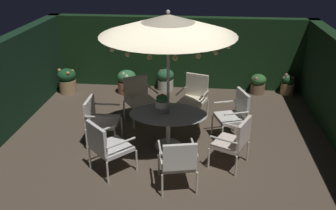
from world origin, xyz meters
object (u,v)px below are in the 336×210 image
object	(u,v)px
patio_umbrella	(168,25)
potted_plant_back_center	(67,80)
patio_dining_table	(168,120)
centerpiece_planter	(162,102)
patio_chair_south	(139,96)
patio_chair_southwest	(99,118)
patio_chair_north	(178,160)
patio_chair_northeast	(235,140)
potted_plant_right_near	(166,79)
potted_plant_front_corner	(127,81)
patio_chair_west	(106,145)
patio_chair_east	(235,112)
potted_plant_right_far	(258,83)
patio_chair_southeast	(194,95)
potted_plant_back_left	(288,84)

from	to	relation	value
patio_umbrella	potted_plant_back_center	bearing A→B (deg)	139.19
patio_dining_table	centerpiece_planter	world-z (taller)	centerpiece_planter
patio_chair_south	patio_chair_southwest	size ratio (longest dim) A/B	1.04
patio_chair_north	potted_plant_back_center	distance (m)	5.17
patio_chair_north	patio_chair_southwest	xyz separation A→B (m)	(-1.70, 1.37, 0.03)
patio_chair_northeast	potted_plant_back_center	distance (m)	5.34
centerpiece_planter	patio_chair_northeast	distance (m)	1.56
patio_chair_northeast	potted_plant_right_near	size ratio (longest dim) A/B	1.66
patio_umbrella	centerpiece_planter	xyz separation A→B (m)	(-0.12, -0.02, -1.47)
patio_dining_table	potted_plant_back_center	xyz separation A→B (m)	(-3.01, 2.60, -0.23)
patio_chair_northeast	potted_plant_front_corner	distance (m)	4.31
patio_chair_west	potted_plant_front_corner	size ratio (longest dim) A/B	1.55
patio_chair_east	patio_chair_west	size ratio (longest dim) A/B	1.06
potted_plant_right_far	potted_plant_right_near	xyz separation A→B (m)	(-2.53, 0.07, 0.01)
patio_dining_table	potted_plant_right_near	xyz separation A→B (m)	(-0.38, 3.13, -0.29)
patio_chair_southeast	potted_plant_back_left	distance (m)	3.04
patio_chair_southwest	potted_plant_right_far	size ratio (longest dim) A/B	1.78
patio_chair_southwest	potted_plant_front_corner	distance (m)	2.78
patio_umbrella	patio_chair_northeast	size ratio (longest dim) A/B	2.82
centerpiece_planter	patio_chair_southwest	bearing A→B (deg)	179.28
potted_plant_front_corner	potted_plant_right_far	bearing A→B (deg)	4.76
patio_dining_table	patio_chair_southeast	size ratio (longest dim) A/B	1.47
potted_plant_right_near	potted_plant_back_center	world-z (taller)	potted_plant_back_center
patio_chair_northeast	patio_chair_east	size ratio (longest dim) A/B	0.92
patio_chair_west	potted_plant_right_far	xyz separation A→B (m)	(3.13, 4.08, -0.27)
patio_umbrella	potted_plant_right_far	xyz separation A→B (m)	(2.15, 3.06, -2.16)
patio_chair_southeast	patio_chair_east	bearing A→B (deg)	-45.55
patio_chair_east	patio_chair_west	world-z (taller)	patio_chair_east
patio_chair_east	potted_plant_right_near	bearing A→B (deg)	122.60
patio_chair_south	potted_plant_front_corner	size ratio (longest dim) A/B	1.58
patio_umbrella	potted_plant_back_left	xyz separation A→B (m)	(2.94, 3.08, -2.16)
potted_plant_right_far	potted_plant_back_left	size ratio (longest dim) A/B	0.98
patio_dining_table	patio_chair_southwest	size ratio (longest dim) A/B	1.58
patio_chair_east	potted_plant_back_center	world-z (taller)	patio_chair_east
patio_chair_south	potted_plant_front_corner	xyz separation A→B (m)	(-0.62, 1.61, -0.27)
potted_plant_back_center	patio_chair_southwest	bearing A→B (deg)	-58.25
potted_plant_back_left	patio_chair_south	bearing A→B (deg)	-152.70
potted_plant_right_far	patio_chair_south	bearing A→B (deg)	-147.02
patio_umbrella	patio_chair_east	bearing A→B (deg)	18.77
patio_chair_south	patio_chair_west	xyz separation A→B (m)	(-0.20, -2.17, -0.03)
patio_chair_south	potted_plant_right_near	world-z (taller)	patio_chair_south
patio_chair_north	potted_plant_back_center	bearing A→B (deg)	129.81
potted_plant_right_near	patio_chair_south	bearing A→B (deg)	-101.64
patio_chair_north	potted_plant_right_far	xyz separation A→B (m)	(1.85, 4.44, -0.26)
patio_chair_south	patio_chair_east	bearing A→B (deg)	-18.48
potted_plant_back_left	patio_chair_southwest	bearing A→B (deg)	-144.58
patio_chair_south	patio_chair_southwest	distance (m)	1.31
patio_chair_west	potted_plant_back_center	bearing A→B (deg)	119.30
patio_chair_east	patio_chair_south	xyz separation A→B (m)	(-2.12, 0.71, -0.01)
potted_plant_right_near	potted_plant_right_far	bearing A→B (deg)	-1.49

